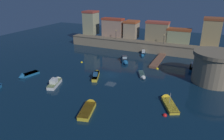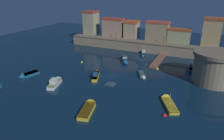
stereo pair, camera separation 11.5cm
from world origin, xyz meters
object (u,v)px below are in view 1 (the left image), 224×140
moored_boat_4 (96,75)px  mooring_buoy_0 (82,62)px  quay_lamp_1 (164,38)px  moored_boat_8 (142,75)px  moored_boat_1 (125,60)px  moored_boat_7 (143,54)px  moored_boat_2 (26,75)px  moored_boat_6 (56,82)px  mooring_buoy_2 (157,69)px  fortress_tower (215,67)px  quay_lamp_0 (116,33)px  moored_boat_5 (193,66)px  moored_boat_9 (168,102)px  mooring_buoy_1 (165,116)px  moored_boat_0 (89,107)px

moored_boat_4 → mooring_buoy_0: size_ratio=10.18×
quay_lamp_1 → moored_boat_8: bearing=-91.2°
moored_boat_1 → mooring_buoy_0: (-11.30, -5.50, -0.54)m
moored_boat_7 → moored_boat_8: (4.98, -17.32, -0.03)m
moored_boat_2 → moored_boat_6: 9.57m
moored_boat_2 → mooring_buoy_2: bearing=136.5°
quay_lamp_1 → moored_boat_1: (-8.28, -13.15, -4.85)m
fortress_tower → moored_boat_8: 16.35m
moored_boat_8 → quay_lamp_0: bearing=-168.7°
quay_lamp_1 → moored_boat_7: size_ratio=0.49×
moored_boat_1 → moored_boat_2: 26.85m
fortress_tower → moored_boat_1: bearing=169.0°
moored_boat_5 → moored_boat_9: size_ratio=0.97×
quay_lamp_1 → moored_boat_2: 42.53m
moored_boat_2 → moored_boat_7: 35.65m
moored_boat_8 → moored_boat_5: bearing=110.3°
moored_boat_7 → mooring_buoy_2: (7.11, -10.59, -0.37)m
moored_boat_1 → moored_boat_2: size_ratio=1.16×
moored_boat_4 → moored_boat_9: size_ratio=0.97×
moored_boat_5 → moored_boat_7: size_ratio=1.13×
mooring_buoy_2 → moored_boat_2: bearing=-147.0°
moored_boat_6 → mooring_buoy_1: bearing=-111.7°
fortress_tower → mooring_buoy_2: (-13.45, 2.98, -3.65)m
fortress_tower → moored_boat_1: size_ratio=1.56×
moored_boat_8 → moored_boat_9: 12.78m
moored_boat_6 → moored_boat_7: size_ratio=1.08×
moored_boat_4 → moored_boat_8: moored_boat_4 is taller
moored_boat_0 → moored_boat_8: (4.38, 18.05, -0.06)m
moored_boat_0 → moored_boat_5: bearing=-41.4°
moored_boat_1 → moored_boat_7: bearing=135.6°
moored_boat_2 → mooring_buoy_2: moored_boat_2 is taller
moored_boat_8 → moored_boat_1: bearing=-162.8°
quay_lamp_0 → mooring_buoy_0: (-2.75, -18.64, -5.51)m
mooring_buoy_1 → mooring_buoy_0: bearing=147.9°
moored_boat_5 → moored_boat_8: bearing=136.0°
moored_boat_4 → moored_boat_9: bearing=-127.6°
quay_lamp_0 → fortress_tower: bearing=-29.0°
moored_boat_0 → mooring_buoy_0: size_ratio=10.28×
moored_boat_9 → quay_lamp_0: bearing=10.9°
moored_boat_1 → fortress_tower: bearing=52.0°
moored_boat_6 → moored_boat_7: (11.41, 29.50, -0.21)m
quay_lamp_0 → moored_boat_9: 40.10m
quay_lamp_1 → moored_boat_1: 16.28m
fortress_tower → quay_lamp_0: 36.57m
moored_boat_9 → moored_boat_7: bearing=-1.5°
fortress_tower → quay_lamp_1: fortress_tower is taller
moored_boat_4 → moored_boat_5: (20.99, 15.86, 0.04)m
mooring_buoy_1 → mooring_buoy_2: bearing=106.3°
fortress_tower → quay_lamp_1: bearing=130.5°
moored_boat_7 → mooring_buoy_0: moored_boat_7 is taller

